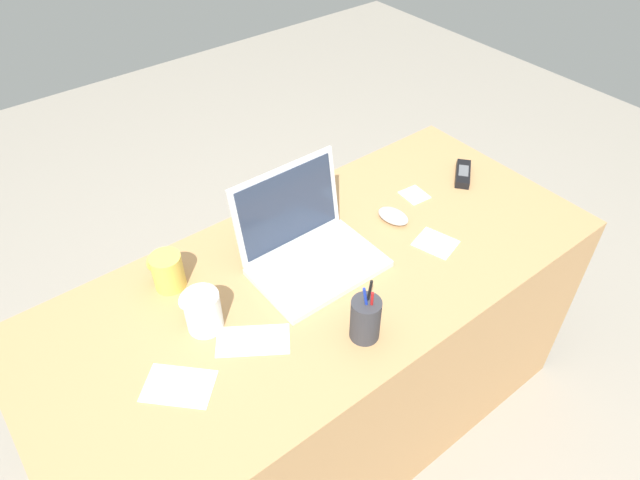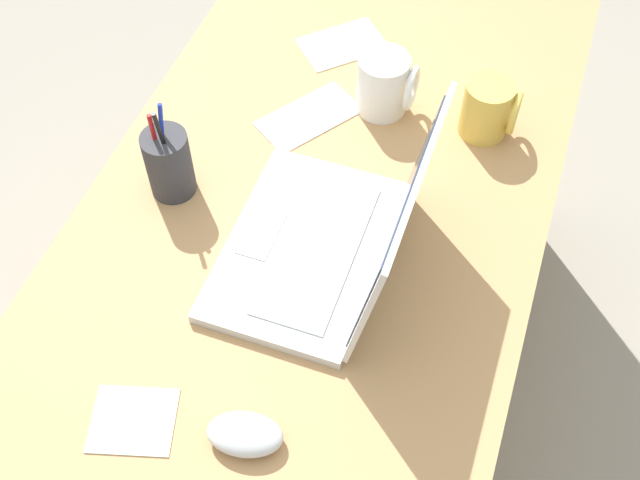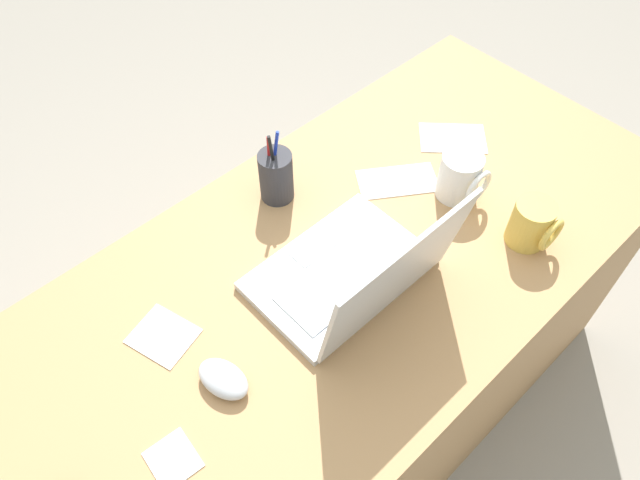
{
  "view_description": "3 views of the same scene",
  "coord_description": "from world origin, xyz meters",
  "views": [
    {
      "loc": [
        -0.66,
        -0.83,
        1.79
      ],
      "look_at": [
        0.04,
        0.06,
        0.78
      ],
      "focal_mm": 31.68,
      "sensor_mm": 36.0,
      "label": 1
    },
    {
      "loc": [
        0.63,
        0.26,
        1.69
      ],
      "look_at": [
        0.03,
        0.05,
        0.82
      ],
      "focal_mm": 44.31,
      "sensor_mm": 36.0,
      "label": 2
    },
    {
      "loc": [
        0.48,
        0.48,
        1.68
      ],
      "look_at": [
        0.01,
        -0.03,
        0.8
      ],
      "focal_mm": 33.72,
      "sensor_mm": 36.0,
      "label": 3
    }
  ],
  "objects": [
    {
      "name": "laptop",
      "position": [
        0.0,
        0.06,
        0.78
      ],
      "size": [
        0.34,
        0.27,
        0.25
      ],
      "color": "silver",
      "rests_on": "desk"
    },
    {
      "name": "paper_note_front",
      "position": [
        -0.47,
        -0.08,
        0.72
      ],
      "size": [
        0.18,
        0.18,
        0.0
      ],
      "primitive_type": "cube",
      "rotation": [
        0.0,
        0.0,
        0.78
      ],
      "color": "white",
      "rests_on": "desk"
    },
    {
      "name": "desk",
      "position": [
        0.0,
        0.0,
        0.36
      ],
      "size": [
        1.58,
        0.71,
        0.72
      ],
      "primitive_type": "cube",
      "color": "tan",
      "rests_on": "ground"
    },
    {
      "name": "paper_note_right",
      "position": [
        -0.27,
        -0.08,
        0.72
      ],
      "size": [
        0.19,
        0.17,
        0.0
      ],
      "primitive_type": "cube",
      "rotation": [
        0.0,
        0.0,
        -0.6
      ],
      "color": "white",
      "rests_on": "desk"
    },
    {
      "name": "coffee_mug_white",
      "position": [
        -0.33,
        0.04,
        0.78
      ],
      "size": [
        0.09,
        0.1,
        0.11
      ],
      "color": "white",
      "rests_on": "desk"
    },
    {
      "name": "ground_plane",
      "position": [
        0.0,
        0.0,
        0.0
      ],
      "size": [
        6.0,
        6.0,
        0.0
      ],
      "primitive_type": "plane",
      "color": "gray"
    },
    {
      "name": "pen_holder",
      "position": [
        -0.05,
        -0.23,
        0.78
      ],
      "size": [
        0.07,
        0.07,
        0.18
      ],
      "color": "#333338",
      "rests_on": "desk"
    },
    {
      "name": "paper_note_near_laptop",
      "position": [
        0.33,
        -0.1,
        0.72
      ],
      "size": [
        0.12,
        0.13,
        0.0
      ],
      "primitive_type": "cube",
      "rotation": [
        0.0,
        0.0,
        0.28
      ],
      "color": "white",
      "rests_on": "desk"
    },
    {
      "name": "computer_mouse",
      "position": [
        0.3,
        0.04,
        0.74
      ],
      "size": [
        0.08,
        0.11,
        0.03
      ],
      "primitive_type": "ellipsoid",
      "rotation": [
        0.0,
        0.0,
        0.19
      ],
      "color": "silver",
      "rests_on": "desk"
    },
    {
      "name": "paper_note_left",
      "position": [
        0.44,
        0.09,
        0.72
      ],
      "size": [
        0.08,
        0.08,
        0.0
      ],
      "primitive_type": "cube",
      "rotation": [
        0.0,
        0.0,
        -0.09
      ],
      "color": "white",
      "rests_on": "desk"
    },
    {
      "name": "coffee_mug_tall",
      "position": [
        -0.34,
        0.21,
        0.77
      ],
      "size": [
        0.08,
        0.09,
        0.1
      ],
      "color": "#E0BC4C",
      "rests_on": "desk"
    }
  ]
}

